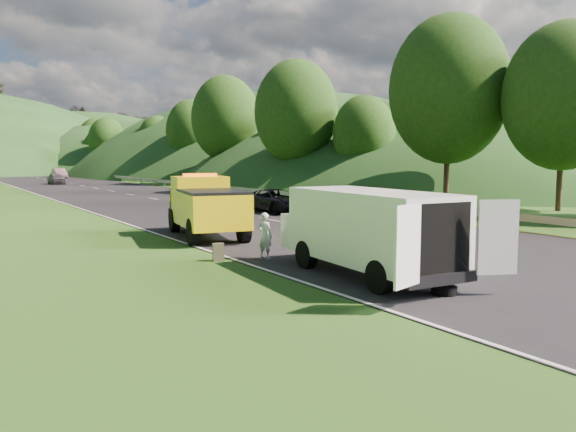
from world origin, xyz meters
TOP-DOWN VIEW (x-y plane):
  - ground at (0.00, 0.00)m, footprint 320.00×320.00m
  - road_surface at (3.00, 40.00)m, footprint 14.00×200.00m
  - guardrail at (10.30, 52.50)m, footprint 0.06×140.00m
  - tree_line_right at (23.00, 60.00)m, footprint 14.00×140.00m
  - hills_backdrop at (6.50, 134.70)m, footprint 201.00×288.60m
  - tow_truck at (-2.44, 6.05)m, footprint 3.41×6.39m
  - white_van at (-1.92, -3.43)m, footprint 3.67×6.92m
  - woman at (-3.01, 0.29)m, footprint 0.58×0.66m
  - child at (-1.81, -0.64)m, footprint 0.49×0.42m
  - worker at (-2.06, -5.33)m, footprint 1.27×0.87m
  - suitcase at (-4.40, 0.89)m, footprint 0.39×0.27m
  - spare_tire at (-1.79, -6.10)m, footprint 0.62×0.62m
  - passing_suv at (5.45, 13.32)m, footprint 2.49×5.03m
  - dist_car_a at (1.25, 57.58)m, footprint 1.63×4.06m
  - dist_car_b at (5.55, 78.29)m, footprint 1.64×4.70m
  - dist_car_c at (1.52, 96.09)m, footprint 2.10×5.17m

SIDE VIEW (x-z plane):
  - ground at x=0.00m, z-range 0.00..0.00m
  - guardrail at x=10.30m, z-range -0.76..0.76m
  - tree_line_right at x=23.00m, z-range -7.00..7.00m
  - hills_backdrop at x=6.50m, z-range -22.00..22.00m
  - woman at x=-3.01m, z-range -0.76..0.76m
  - child at x=-1.81m, z-range -0.45..0.45m
  - worker at x=-2.06m, z-range -0.90..0.90m
  - spare_tire at x=-1.79m, z-range -0.10..0.10m
  - passing_suv at x=5.45m, z-range -0.69..0.69m
  - dist_car_a at x=1.25m, z-range -0.69..0.69m
  - dist_car_b at x=5.55m, z-range -0.77..0.77m
  - dist_car_c at x=1.52m, z-range -0.75..0.75m
  - road_surface at x=3.00m, z-range 0.00..0.02m
  - suitcase at x=-4.40m, z-range 0.00..0.56m
  - tow_truck at x=-2.44m, z-range -0.03..2.58m
  - white_van at x=-1.92m, z-range 0.16..2.54m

